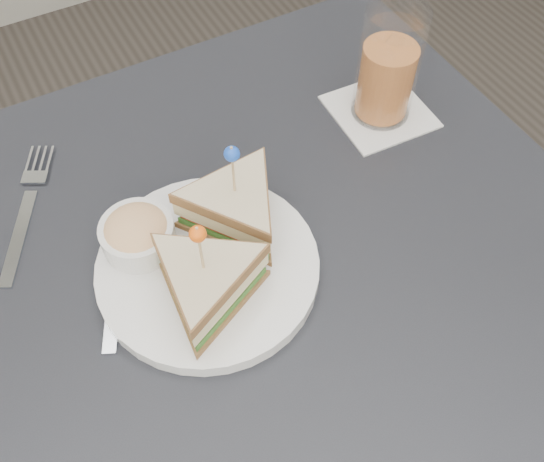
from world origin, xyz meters
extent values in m
plane|color=#3F3833|center=(0.00, 0.00, 0.00)|extent=(3.50, 3.50, 0.00)
cube|color=black|center=(0.00, 0.00, 0.73)|extent=(0.80, 0.80, 0.03)
cylinder|color=black|center=(-0.35, 0.35, 0.36)|extent=(0.04, 0.04, 0.72)
cylinder|color=black|center=(0.35, 0.35, 0.36)|extent=(0.04, 0.04, 0.72)
cylinder|color=white|center=(-0.06, 0.03, 0.76)|extent=(0.27, 0.27, 0.01)
cylinder|color=white|center=(-0.06, 0.03, 0.77)|extent=(0.27, 0.27, 0.00)
cylinder|color=tan|center=(-0.08, -0.01, 0.86)|extent=(0.00, 0.00, 0.08)
sphere|color=#F25A0F|center=(-0.08, -0.01, 0.89)|extent=(0.02, 0.02, 0.02)
cylinder|color=tan|center=(-0.01, 0.06, 0.86)|extent=(0.00, 0.00, 0.08)
sphere|color=blue|center=(-0.01, 0.06, 0.89)|extent=(0.02, 0.02, 0.02)
cylinder|color=white|center=(-0.12, 0.08, 0.78)|extent=(0.09, 0.09, 0.04)
ellipsoid|color=#E0B772|center=(-0.12, 0.08, 0.80)|extent=(0.08, 0.08, 0.03)
cube|color=silver|center=(-0.24, 0.17, 0.75)|extent=(0.08, 0.13, 0.00)
cube|color=silver|center=(-0.20, 0.25, 0.75)|extent=(0.04, 0.03, 0.00)
cube|color=white|center=(-0.18, 0.02, 0.75)|extent=(0.05, 0.09, 0.01)
cube|color=white|center=(-0.14, 0.11, 0.75)|extent=(0.06, 0.11, 0.00)
cylinder|color=white|center=(-0.12, 0.15, 0.75)|extent=(0.03, 0.03, 0.00)
cube|color=silver|center=(0.25, 0.15, 0.75)|extent=(0.13, 0.13, 0.00)
cylinder|color=#BB6B35|center=(0.25, 0.15, 0.81)|extent=(0.07, 0.07, 0.10)
cylinder|color=white|center=(0.25, 0.15, 0.83)|extent=(0.08, 0.08, 0.16)
cube|color=white|center=(0.26, 0.15, 0.85)|extent=(0.03, 0.03, 0.02)
cube|color=white|center=(0.24, 0.14, 0.85)|extent=(0.02, 0.02, 0.02)
camera|label=1|loc=(-0.17, -0.32, 1.33)|focal=40.00mm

